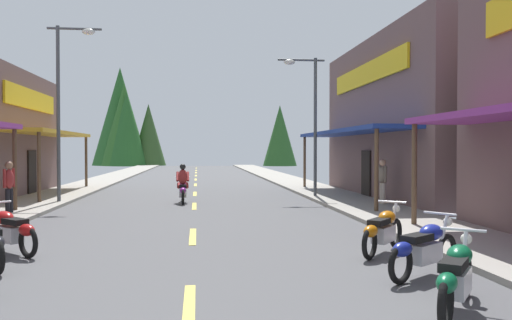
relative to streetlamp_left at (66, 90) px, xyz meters
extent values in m
cube|color=#4C4C4F|center=(4.98, 5.44, -4.50)|extent=(9.74, 84.09, 0.10)
cube|color=gray|center=(-1.22, 5.44, -4.39)|extent=(2.67, 84.09, 0.12)
cube|color=gray|center=(11.19, 5.44, -4.39)|extent=(2.67, 84.09, 0.12)
cube|color=#E0C64C|center=(4.98, -13.91, -4.44)|extent=(0.16, 2.40, 0.01)
cube|color=#E0C64C|center=(4.98, -8.12, -4.44)|extent=(0.16, 2.40, 0.01)
cube|color=#E0C64C|center=(4.98, -1.34, -4.44)|extent=(0.16, 2.40, 0.01)
cube|color=#E0C64C|center=(4.98, 4.07, -4.44)|extent=(0.16, 2.40, 0.01)
cube|color=#E0C64C|center=(4.98, 10.42, -4.44)|extent=(0.16, 2.40, 0.01)
cube|color=#E0C64C|center=(4.98, 15.99, -4.44)|extent=(0.16, 2.40, 0.01)
cube|color=#E0C64C|center=(4.98, 21.56, -4.44)|extent=(0.16, 2.40, 0.01)
cube|color=#E0C64C|center=(4.98, 26.98, -4.44)|extent=(0.16, 2.40, 0.01)
cube|color=#E0C64C|center=(4.98, 32.16, -4.44)|extent=(0.16, 2.40, 0.01)
cube|color=#E0C64C|center=(4.98, 39.03, -4.44)|extent=(0.16, 2.40, 0.01)
cylinder|color=brown|center=(-0.95, -2.86, -3.04)|extent=(0.14, 0.14, 2.82)
cube|color=gold|center=(-1.65, 3.98, -1.55)|extent=(1.80, 8.80, 0.16)
cylinder|color=brown|center=(-0.95, -0.22, -3.04)|extent=(0.14, 0.14, 2.82)
cylinder|color=brown|center=(-0.95, 8.18, -3.04)|extent=(0.14, 0.14, 2.82)
cube|color=yellow|center=(-2.49, 3.98, 0.00)|extent=(0.10, 6.84, 0.90)
cube|color=black|center=(-2.51, 3.98, -3.40)|extent=(0.08, 1.10, 2.10)
cylinder|color=brown|center=(10.92, -7.50, -3.04)|extent=(0.14, 0.14, 2.82)
cube|color=brown|center=(16.49, 1.06, -0.95)|extent=(7.94, 12.95, 6.99)
cube|color=navy|center=(11.62, 1.06, -1.55)|extent=(1.80, 11.65, 0.16)
cylinder|color=brown|center=(10.92, -4.56, -3.04)|extent=(0.14, 0.14, 2.82)
cylinder|color=brown|center=(10.92, 6.69, -3.04)|extent=(0.14, 0.14, 2.82)
cube|color=yellow|center=(12.46, 1.06, 1.01)|extent=(0.10, 9.06, 0.90)
cube|color=black|center=(12.48, 1.06, -3.40)|extent=(0.08, 1.10, 2.10)
cylinder|color=#474C51|center=(-0.28, 0.00, -0.97)|extent=(0.14, 0.14, 6.95)
cylinder|color=#474C51|center=(0.35, 0.00, 2.40)|extent=(2.06, 0.10, 0.10)
ellipsoid|color=silver|center=(0.88, 0.00, 2.30)|extent=(0.50, 0.30, 0.24)
cylinder|color=#474C51|center=(10.25, 1.31, -1.37)|extent=(0.14, 0.14, 6.15)
cylinder|color=#474C51|center=(9.62, 1.31, 1.60)|extent=(2.06, 0.10, 0.10)
ellipsoid|color=silver|center=(9.09, 1.31, 1.50)|extent=(0.50, 0.30, 0.24)
torus|color=black|center=(8.91, -13.83, -4.13)|extent=(0.47, 0.57, 0.64)
torus|color=black|center=(8.00, -15.03, -4.13)|extent=(0.47, 0.57, 0.64)
cube|color=silver|center=(8.46, -14.43, -4.05)|extent=(0.65, 0.73, 0.32)
ellipsoid|color=#0C5933|center=(8.58, -14.27, -3.73)|extent=(0.59, 0.64, 0.28)
cube|color=black|center=(8.31, -14.63, -3.77)|extent=(0.59, 0.65, 0.12)
ellipsoid|color=#0C5933|center=(8.03, -14.99, -3.90)|extent=(0.46, 0.50, 0.24)
cylinder|color=silver|center=(8.83, -13.93, -3.80)|extent=(0.27, 0.33, 0.71)
cylinder|color=silver|center=(8.76, -14.03, -3.43)|extent=(0.50, 0.39, 0.04)
sphere|color=white|center=(8.93, -13.81, -3.60)|extent=(0.16, 0.16, 0.16)
torus|color=black|center=(9.49, -12.12, -4.13)|extent=(0.58, 0.46, 0.64)
torus|color=black|center=(8.28, -13.00, -4.13)|extent=(0.58, 0.46, 0.64)
cube|color=silver|center=(8.89, -12.56, -4.05)|extent=(0.73, 0.64, 0.32)
ellipsoid|color=navy|center=(9.05, -12.45, -3.73)|extent=(0.64, 0.59, 0.28)
cube|color=black|center=(8.69, -12.71, -3.77)|extent=(0.65, 0.58, 0.12)
ellipsoid|color=navy|center=(8.32, -12.98, -3.90)|extent=(0.50, 0.45, 0.24)
cylinder|color=silver|center=(9.39, -12.20, -3.80)|extent=(0.34, 0.27, 0.71)
cylinder|color=silver|center=(9.29, -12.27, -3.43)|extent=(0.39, 0.51, 0.04)
sphere|color=white|center=(9.52, -12.10, -3.60)|extent=(0.16, 0.16, 0.16)
torus|color=black|center=(9.38, -10.07, -4.13)|extent=(0.49, 0.55, 0.64)
torus|color=black|center=(8.40, -11.21, -4.13)|extent=(0.49, 0.55, 0.64)
cube|color=silver|center=(8.89, -10.64, -4.05)|extent=(0.67, 0.71, 0.32)
ellipsoid|color=#BF660C|center=(9.02, -10.49, -3.73)|extent=(0.61, 0.63, 0.28)
cube|color=black|center=(8.72, -10.83, -3.77)|extent=(0.60, 0.64, 0.12)
ellipsoid|color=#BF660C|center=(8.43, -11.17, -3.90)|extent=(0.47, 0.49, 0.24)
cylinder|color=silver|center=(9.29, -10.17, -3.80)|extent=(0.29, 0.32, 0.71)
cylinder|color=silver|center=(9.21, -10.26, -3.43)|extent=(0.48, 0.42, 0.04)
sphere|color=white|center=(9.40, -10.05, -3.60)|extent=(0.16, 0.16, 0.16)
torus|color=black|center=(1.80, -10.29, -4.13)|extent=(0.53, 0.52, 0.64)
cube|color=silver|center=(1.26, -9.77, -4.05)|extent=(0.70, 0.69, 0.32)
ellipsoid|color=#A51414|center=(1.11, -9.63, -3.73)|extent=(0.63, 0.62, 0.28)
cube|color=black|center=(1.44, -9.94, -3.77)|extent=(0.63, 0.62, 0.12)
ellipsoid|color=#A51414|center=(1.76, -10.25, -3.90)|extent=(0.48, 0.48, 0.24)
torus|color=black|center=(4.49, 0.71, -4.13)|extent=(0.12, 0.64, 0.64)
torus|color=black|center=(4.55, -0.79, -4.13)|extent=(0.12, 0.64, 0.64)
cube|color=silver|center=(4.52, -0.04, -4.05)|extent=(0.31, 0.71, 0.32)
ellipsoid|color=#721972|center=(4.51, 0.16, -3.73)|extent=(0.34, 0.57, 0.28)
cube|color=black|center=(4.53, -0.29, -3.77)|extent=(0.30, 0.61, 0.12)
ellipsoid|color=#721972|center=(4.54, -0.74, -3.90)|extent=(0.26, 0.45, 0.24)
cylinder|color=silver|center=(4.50, 0.58, -3.80)|extent=(0.07, 0.37, 0.71)
cylinder|color=silver|center=(4.50, 0.46, -3.43)|extent=(0.60, 0.06, 0.04)
sphere|color=white|center=(4.49, 0.74, -3.60)|extent=(0.16, 0.16, 0.16)
ellipsoid|color=maroon|center=(4.52, -0.19, -3.40)|extent=(0.39, 0.39, 0.64)
sphere|color=black|center=(4.52, -0.14, -3.00)|extent=(0.24, 0.24, 0.24)
cylinder|color=maroon|center=(4.36, -0.03, -3.75)|extent=(0.16, 0.43, 0.24)
cylinder|color=maroon|center=(4.30, 0.10, -3.40)|extent=(0.12, 0.51, 0.40)
cylinder|color=maroon|center=(4.68, -0.02, -3.75)|extent=(0.16, 0.43, 0.24)
cylinder|color=maroon|center=(4.72, 0.11, -3.40)|extent=(0.12, 0.51, 0.40)
cylinder|color=#B2A599|center=(11.93, -2.32, -4.00)|extent=(0.14, 0.14, 0.89)
cylinder|color=#B2A599|center=(11.95, -2.50, -4.00)|extent=(0.14, 0.14, 0.89)
ellipsoid|color=#726659|center=(11.94, -2.41, -3.24)|extent=(0.29, 0.38, 0.63)
cylinder|color=#726659|center=(11.92, -2.17, -3.21)|extent=(0.09, 0.09, 0.60)
cylinder|color=#726659|center=(11.96, -2.65, -3.21)|extent=(0.09, 0.09, 0.60)
sphere|color=tan|center=(11.94, -2.41, -2.80)|extent=(0.24, 0.24, 0.24)
cylinder|color=black|center=(-0.82, -3.62, -4.01)|extent=(0.14, 0.14, 0.89)
cylinder|color=black|center=(-0.87, -3.80, -4.01)|extent=(0.14, 0.14, 0.89)
ellipsoid|color=maroon|center=(-0.85, -3.71, -3.25)|extent=(0.34, 0.41, 0.63)
cylinder|color=maroon|center=(-0.79, -3.48, -3.22)|extent=(0.09, 0.09, 0.60)
cylinder|color=maroon|center=(-0.90, -3.94, -3.22)|extent=(0.09, 0.09, 0.60)
sphere|color=#8C664C|center=(-0.85, -3.71, -2.80)|extent=(0.24, 0.24, 0.24)
cone|color=#2F4E23|center=(-1.49, 50.22, -0.26)|extent=(4.69, 4.69, 8.38)
cone|color=#235823|center=(-4.19, 48.79, 0.46)|extent=(5.50, 5.50, 9.82)
cone|color=#245823|center=(-5.45, 51.60, 2.30)|extent=(7.56, 7.56, 13.49)
cone|color=#2B5F23|center=(-4.60, 49.55, 1.10)|extent=(6.22, 6.22, 11.11)
cone|color=#275523|center=(16.04, 46.57, -0.42)|extent=(4.52, 4.52, 8.06)
camera|label=1|loc=(5.10, -20.72, -2.32)|focal=35.94mm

